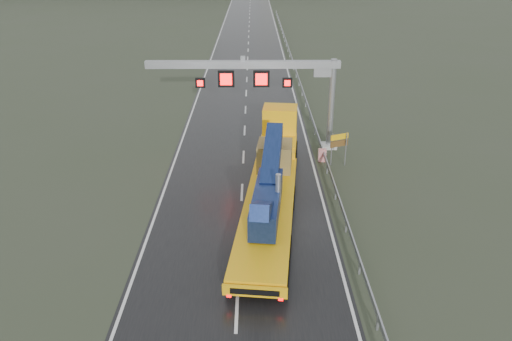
{
  "coord_description": "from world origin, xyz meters",
  "views": [
    {
      "loc": [
        0.77,
        -19.68,
        15.27
      ],
      "look_at": [
        0.92,
        6.56,
        3.2
      ],
      "focal_mm": 35.0,
      "sensor_mm": 36.0,
      "label": 1
    }
  ],
  "objects_px": {
    "heavy_haul_truck": "(273,169)",
    "striped_barrier": "(322,155)",
    "exit_sign_pair": "(339,143)",
    "sign_gantry": "(271,80)"
  },
  "relations": [
    {
      "from": "heavy_haul_truck",
      "to": "striped_barrier",
      "type": "distance_m",
      "value": 6.71
    },
    {
      "from": "heavy_haul_truck",
      "to": "exit_sign_pair",
      "type": "bearing_deg",
      "value": 48.66
    },
    {
      "from": "sign_gantry",
      "to": "heavy_haul_truck",
      "type": "distance_m",
      "value": 8.96
    },
    {
      "from": "exit_sign_pair",
      "to": "striped_barrier",
      "type": "relative_size",
      "value": 2.51
    },
    {
      "from": "heavy_haul_truck",
      "to": "exit_sign_pair",
      "type": "xyz_separation_m",
      "value": [
        5.03,
        4.59,
        -0.02
      ]
    },
    {
      "from": "exit_sign_pair",
      "to": "striped_barrier",
      "type": "bearing_deg",
      "value": 124.57
    },
    {
      "from": "heavy_haul_truck",
      "to": "striped_barrier",
      "type": "bearing_deg",
      "value": 59.66
    },
    {
      "from": "sign_gantry",
      "to": "exit_sign_pair",
      "type": "bearing_deg",
      "value": -35.06
    },
    {
      "from": "exit_sign_pair",
      "to": "striped_barrier",
      "type": "xyz_separation_m",
      "value": [
        -1.1,
        0.7,
        -1.26
      ]
    },
    {
      "from": "sign_gantry",
      "to": "heavy_haul_truck",
      "type": "bearing_deg",
      "value": -90.24
    }
  ]
}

